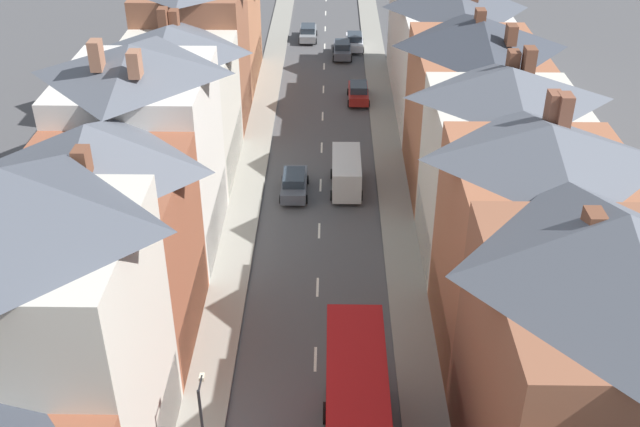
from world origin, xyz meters
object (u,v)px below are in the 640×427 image
object	(u,v)px
car_parked_left_a	(294,183)
car_parked_right_a	(358,92)
car_mid_black	(342,49)
car_near_blue	(308,33)
delivery_van	(346,172)
car_near_silver	(354,41)

from	to	relation	value
car_parked_left_a	car_parked_right_a	distance (m)	17.22
car_parked_left_a	car_mid_black	world-z (taller)	car_mid_black
car_near_blue	car_parked_left_a	bearing A→B (deg)	-90.00
car_parked_left_a	car_mid_black	size ratio (longest dim) A/B	1.03
car_near_blue	delivery_van	xyz separation A→B (m)	(3.60, -32.59, 0.52)
car_parked_left_a	car_parked_right_a	size ratio (longest dim) A/B	1.05
delivery_van	car_parked_left_a	bearing A→B (deg)	-168.76
car_near_blue	car_parked_right_a	world-z (taller)	car_parked_right_a
car_near_blue	car_parked_right_a	xyz separation A→B (m)	(4.90, -16.79, 0.03)
delivery_van	car_near_blue	bearing A→B (deg)	96.30
car_near_blue	delivery_van	size ratio (longest dim) A/B	0.86
car_near_blue	car_parked_right_a	distance (m)	17.49
car_parked_right_a	car_near_silver	bearing A→B (deg)	90.00
car_mid_black	car_parked_right_a	bearing A→B (deg)	-83.48
car_near_blue	car_near_silver	size ratio (longest dim) A/B	1.01
car_near_silver	car_parked_left_a	world-z (taller)	car_near_silver
car_near_silver	car_parked_left_a	bearing A→B (deg)	-99.14
car_parked_right_a	car_mid_black	distance (m)	11.46
car_parked_right_a	delivery_van	distance (m)	15.85
car_near_blue	delivery_van	distance (m)	32.79
car_mid_black	delivery_van	bearing A→B (deg)	-90.00
car_near_silver	car_parked_right_a	xyz separation A→B (m)	(0.00, -13.93, 0.01)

